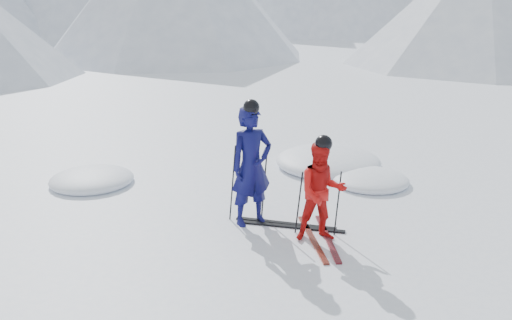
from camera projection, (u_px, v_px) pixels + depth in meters
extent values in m
plane|color=white|center=(379.00, 230.00, 8.80)|extent=(160.00, 160.00, 0.00)
cone|color=#B2BCD1|center=(481.00, 2.00, 28.12)|extent=(14.00, 14.00, 6.50)
imported|color=#0C0D4B|center=(251.00, 166.00, 8.77)|extent=(0.85, 0.72, 1.99)
imported|color=red|center=(322.00, 192.00, 8.23)|extent=(0.77, 0.60, 1.57)
cylinder|color=black|center=(233.00, 183.00, 8.98)|extent=(0.13, 0.09, 1.32)
cylinder|color=black|center=(265.00, 180.00, 9.14)|extent=(0.13, 0.08, 1.32)
cylinder|color=black|center=(299.00, 203.00, 8.51)|extent=(0.11, 0.09, 1.05)
cylinder|color=black|center=(338.00, 204.00, 8.48)|extent=(0.11, 0.08, 1.05)
cube|color=black|center=(312.00, 239.00, 8.45)|extent=(0.13, 1.70, 0.03)
cube|color=black|center=(327.00, 238.00, 8.47)|extent=(0.17, 1.70, 0.03)
cube|color=black|center=(286.00, 223.00, 9.00)|extent=(1.61, 0.72, 0.03)
cube|color=black|center=(293.00, 227.00, 8.87)|extent=(1.63, 0.67, 0.03)
ellipsoid|color=white|center=(92.00, 183.00, 10.95)|extent=(1.67, 1.67, 0.37)
ellipsoid|color=white|center=(370.00, 183.00, 10.95)|extent=(1.55, 1.55, 0.34)
ellipsoid|color=white|center=(328.00, 166.00, 12.02)|extent=(2.31, 2.31, 0.51)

